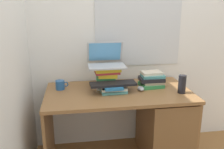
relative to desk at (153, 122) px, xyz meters
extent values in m
cube|color=white|center=(-0.34, 0.43, 0.90)|extent=(6.00, 0.05, 2.60)
cube|color=silver|center=(-0.07, 0.40, 0.88)|extent=(0.90, 0.01, 0.80)
cube|color=silver|center=(-1.21, 0.03, 0.90)|extent=(0.05, 6.00, 2.60)
cube|color=olive|center=(-0.34, 0.03, 0.32)|extent=(1.35, 0.72, 0.03)
cube|color=olive|center=(-1.00, 0.03, -0.05)|extent=(0.02, 0.66, 0.71)
cube|color=olive|center=(0.32, 0.03, -0.05)|extent=(0.02, 0.66, 0.71)
cube|color=brown|center=(0.11, -0.01, -0.05)|extent=(0.41, 0.61, 0.67)
cube|color=white|center=(-0.45, 0.14, 0.35)|extent=(0.19, 0.16, 0.03)
cube|color=black|center=(-0.43, 0.14, 0.38)|extent=(0.18, 0.19, 0.04)
cube|color=#338C4C|center=(-0.45, 0.15, 0.42)|extent=(0.18, 0.14, 0.04)
cube|color=yellow|center=(-0.43, 0.15, 0.46)|extent=(0.19, 0.16, 0.04)
cube|color=#B22D33|center=(-0.43, 0.14, 0.49)|extent=(0.24, 0.15, 0.02)
cube|color=yellow|center=(-0.43, 0.14, 0.52)|extent=(0.25, 0.15, 0.04)
cube|color=teal|center=(-0.39, 0.00, 0.35)|extent=(0.24, 0.15, 0.02)
cube|color=beige|center=(-0.39, 0.01, 0.37)|extent=(0.24, 0.12, 0.02)
cube|color=#2672B2|center=(-0.40, 0.01, 0.39)|extent=(0.17, 0.19, 0.03)
cube|color=#338C4C|center=(0.00, 0.11, 0.35)|extent=(0.23, 0.20, 0.03)
cube|color=gray|center=(0.01, 0.11, 0.38)|extent=(0.20, 0.17, 0.02)
cube|color=black|center=(0.00, 0.11, 0.41)|extent=(0.23, 0.16, 0.04)
cube|color=teal|center=(0.01, 0.12, 0.44)|extent=(0.22, 0.16, 0.03)
cube|color=beige|center=(0.00, 0.13, 0.47)|extent=(0.20, 0.14, 0.03)
cube|color=#B7BABF|center=(-0.44, 0.15, 0.55)|extent=(0.35, 0.22, 0.01)
cube|color=#B7BABF|center=(-0.44, 0.29, 0.66)|extent=(0.35, 0.08, 0.21)
cube|color=#59A5E5|center=(-0.44, 0.29, 0.66)|extent=(0.32, 0.07, 0.18)
cube|color=black|center=(-0.40, 0.01, 0.42)|extent=(0.43, 0.16, 0.02)
ellipsoid|color=#A5A8AD|center=(-0.13, 0.02, 0.35)|extent=(0.06, 0.10, 0.04)
cylinder|color=#265999|center=(-0.88, 0.16, 0.38)|extent=(0.08, 0.08, 0.09)
torus|color=#265999|center=(-0.83, 0.16, 0.38)|extent=(0.05, 0.01, 0.05)
cylinder|color=black|center=(0.22, -0.10, 0.42)|extent=(0.07, 0.07, 0.17)
camera|label=1|loc=(-0.73, -2.11, 1.14)|focal=39.77mm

